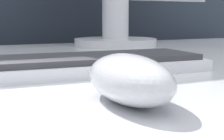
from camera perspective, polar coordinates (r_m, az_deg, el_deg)
The scene contains 3 objects.
partition_panel at distance 1.08m, azimuth -18.14°, elevation 5.56°, with size 5.00×0.03×1.44m.
computer_mouse_near at distance 0.28m, azimuth 3.07°, elevation -1.55°, with size 0.06×0.12×0.04m.
keyboard at distance 0.43m, azimuth -9.15°, elevation 0.84°, with size 0.41×0.13×0.02m.
Camera 1 is at (-0.11, -0.46, 0.78)m, focal length 50.00 mm.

